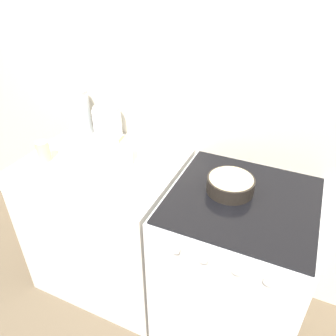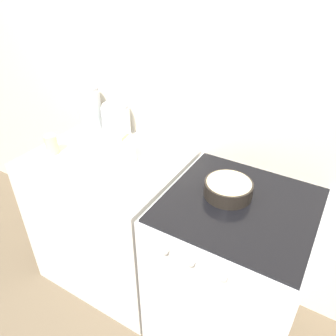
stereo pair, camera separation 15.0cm
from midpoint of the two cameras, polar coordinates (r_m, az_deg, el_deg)
ground_plane at (r=2.08m, az=-2.49°, el=-27.26°), size 12.00×12.00×0.00m
wall_back at (r=1.74m, az=9.22°, el=12.44°), size 4.64×0.05×2.40m
countertop_cabinet at (r=2.06m, az=-7.39°, el=-8.73°), size 0.82×0.66×0.88m
stove at (r=1.81m, az=13.16°, el=-16.93°), size 0.68×0.68×0.88m
mixing_bowl at (r=1.72m, az=-6.62°, el=3.27°), size 0.21×0.21×0.26m
baking_pan at (r=1.52m, az=13.25°, el=-3.56°), size 0.22×0.22×0.07m
storage_jar_left at (r=2.07m, az=-11.25°, el=9.55°), size 0.13×0.13×0.27m
storage_jar_middle at (r=1.97m, az=-6.81°, el=7.73°), size 0.17×0.17×0.20m
tin_can at (r=1.88m, az=-17.49°, el=3.87°), size 0.07×0.07×0.11m
recipe_page at (r=1.58m, az=-6.59°, el=-2.74°), size 0.19×0.28×0.01m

